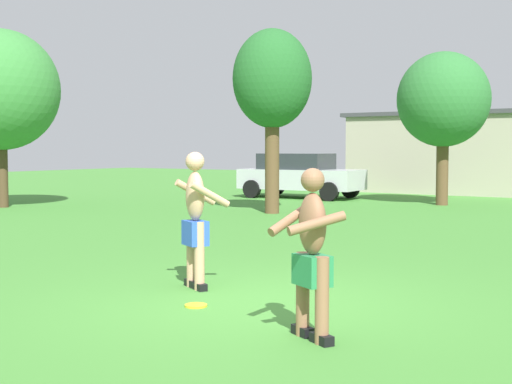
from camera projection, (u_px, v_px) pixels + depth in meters
name	position (u px, v px, depth m)	size (l,w,h in m)	color
ground_plane	(256.00, 303.00, 8.28)	(80.00, 80.00, 0.00)	#428433
player_near	(196.00, 216.00, 9.09)	(0.71, 0.77, 1.74)	black
player_in_green	(312.00, 251.00, 6.65)	(0.72, 0.74, 1.61)	black
frisbee	(196.00, 305.00, 8.09)	(0.26, 0.26, 0.03)	yellow
car_silver_mid_lot	(300.00, 175.00, 25.50)	(4.39, 2.21, 1.58)	silver
outbuilding_behind_lot	(495.00, 152.00, 28.80)	(10.63, 6.42, 3.17)	#B2A893
tree_right_field	(272.00, 81.00, 19.35)	(2.15, 2.15, 4.99)	brown
tree_behind_players	(1.00, 90.00, 21.29)	(3.46, 3.46, 5.30)	#4C3823
tree_near_building	(443.00, 100.00, 22.15)	(2.85, 2.85, 4.74)	brown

